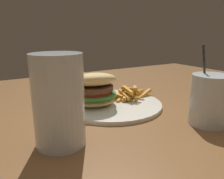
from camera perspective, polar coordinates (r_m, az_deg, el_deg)
The scene contains 5 objects.
dining_table at distance 0.48m, azimuth 7.52°, elevation -19.24°, with size 1.65×1.40×0.74m.
meal_plate_near at distance 0.59m, azimuth -2.26°, elevation -1.67°, with size 0.28×0.27×0.11m.
beer_glass at distance 0.39m, azimuth -13.70°, elevation -3.33°, with size 0.09×0.09×0.17m.
juice_glass at distance 0.52m, azimuth 24.03°, elevation -2.85°, with size 0.08×0.08×0.17m.
spoon at distance 0.67m, azimuth -15.78°, elevation -2.45°, with size 0.14×0.13×0.01m.
Camera 1 is at (0.25, 0.31, 0.94)m, focal length 35.00 mm.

